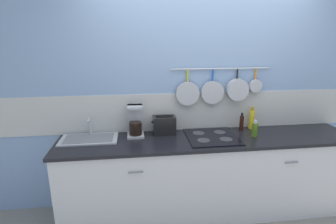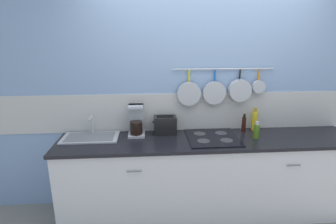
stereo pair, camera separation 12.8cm
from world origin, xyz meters
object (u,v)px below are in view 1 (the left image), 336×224
Objects in this scene: coffee_maker at (135,123)px; bottle_sesame_oil at (242,123)px; bottle_dish_soap at (255,129)px; toaster at (164,125)px; bottle_vinegar at (252,119)px.

bottle_sesame_oil is (1.19, -0.01, -0.05)m from coffee_maker.
bottle_dish_soap is (0.07, -0.20, -0.01)m from bottle_sesame_oil.
bottle_sesame_oil is at bearing -0.58° from coffee_maker.
coffee_maker is 1.27× the size of toaster.
bottle_sesame_oil is 0.15m from bottle_vinegar.
coffee_maker reaches higher than toaster.
bottle_sesame_oil is 1.14× the size of bottle_dish_soap.
bottle_dish_soap is at bearing -12.49° from toaster.
coffee_maker is at bearing -178.41° from bottle_vinegar.
toaster is 1.02m from bottle_vinegar.
bottle_vinegar is at bearing 2.03° from toaster.
bottle_dish_soap is at bearing -106.72° from bottle_vinegar.
bottle_sesame_oil is (0.88, -0.01, -0.01)m from toaster.
coffee_maker is 1.33m from bottle_vinegar.
bottle_dish_soap is at bearing -71.24° from bottle_sesame_oil.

